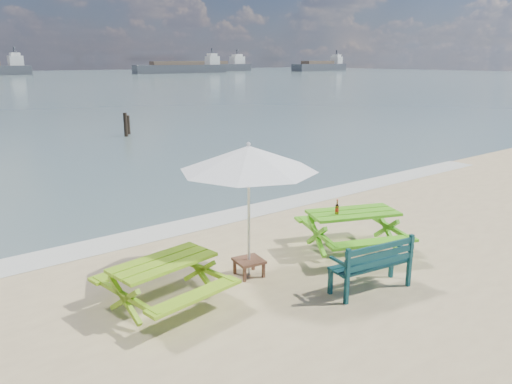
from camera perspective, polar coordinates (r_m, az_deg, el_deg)
foam_strip at (r=11.18m, az=-7.25°, el=-3.69°), size 22.00×0.90×0.01m
picnic_table_left at (r=7.57m, az=-10.43°, el=-10.37°), size 1.75×1.90×0.73m
picnic_table_right at (r=9.65m, az=10.94°, el=-4.54°), size 2.23×2.33×0.79m
park_bench at (r=8.20m, az=12.91°, el=-9.16°), size 1.42×0.67×0.84m
side_table at (r=8.53m, az=-0.81°, el=-8.58°), size 0.52×0.52×0.29m
patio_umbrella at (r=7.97m, az=-0.86°, el=3.87°), size 2.58×2.58×2.23m
beer_bottle at (r=9.29m, az=9.24°, el=-1.98°), size 0.07×0.07×0.27m
mooring_pilings at (r=24.82m, az=-14.54°, el=7.22°), size 0.57×0.77×1.32m
cargo_ships at (r=137.96m, az=-14.41°, el=13.52°), size 140.23×35.31×4.40m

